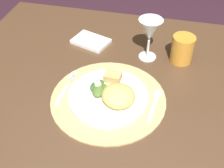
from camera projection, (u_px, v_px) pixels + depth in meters
dining_table at (116, 122)px, 1.05m from camera, size 1.16×0.94×0.71m
placemat at (108, 99)px, 0.88m from camera, size 0.36×0.36×0.01m
dinner_plate at (108, 96)px, 0.87m from camera, size 0.25×0.25×0.01m
pasta_serving at (118, 96)px, 0.82m from camera, size 0.14×0.14×0.05m
salad_greens at (98, 88)px, 0.87m from camera, size 0.06×0.09×0.03m
bread_piece at (113, 77)px, 0.91m from camera, size 0.05×0.04×0.03m
fork at (65, 89)px, 0.90m from camera, size 0.02×0.16×0.00m
spoon at (156, 99)px, 0.87m from camera, size 0.03×0.14×0.01m
napkin at (91, 41)px, 1.10m from camera, size 0.16×0.13×0.01m
wine_glass at (150, 31)px, 0.96m from camera, size 0.08×0.08×0.15m
amber_tumbler at (182, 49)px, 0.99m from camera, size 0.08×0.08×0.10m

